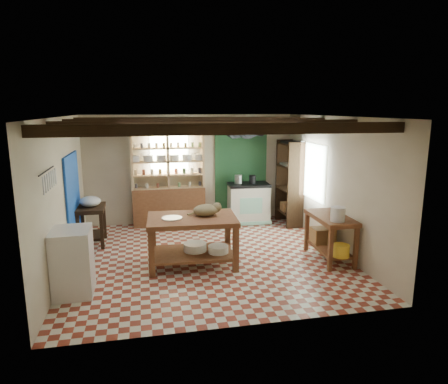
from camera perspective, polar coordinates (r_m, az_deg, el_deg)
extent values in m
cube|color=maroon|center=(7.63, -2.31, -9.29)|extent=(5.00, 5.00, 0.02)
cube|color=#4D4E53|center=(7.11, -2.48, 10.71)|extent=(5.00, 5.00, 0.02)
cube|color=beige|center=(9.70, -4.82, 3.28)|extent=(5.00, 0.04, 2.60)
cube|color=beige|center=(4.88, 2.44, -5.34)|extent=(5.00, 0.04, 2.60)
cube|color=beige|center=(7.29, -22.16, -0.43)|extent=(0.04, 5.00, 2.60)
cube|color=beige|center=(8.04, 15.47, 1.10)|extent=(0.04, 5.00, 2.60)
cube|color=black|center=(7.12, -2.48, 9.74)|extent=(5.00, 3.80, 0.15)
cube|color=#174CB1|center=(8.19, -20.76, -0.48)|extent=(0.04, 1.40, 1.60)
cube|color=#1C4625|center=(9.90, 2.42, 3.20)|extent=(1.30, 0.04, 2.30)
cube|color=beige|center=(9.58, -7.83, 5.52)|extent=(0.90, 0.02, 0.80)
cube|color=beige|center=(8.91, 12.47, 2.92)|extent=(0.02, 1.30, 1.20)
cube|color=black|center=(6.04, -23.92, 1.66)|extent=(0.06, 0.90, 0.28)
cube|color=black|center=(9.40, 3.10, 8.43)|extent=(0.86, 0.12, 0.36)
cube|color=#D8B07C|center=(9.49, -7.95, 1.79)|extent=(1.70, 0.34, 2.20)
cube|color=black|center=(9.62, 9.34, 1.28)|extent=(0.40, 0.86, 2.00)
cube|color=brown|center=(7.15, -4.53, -6.97)|extent=(1.60, 1.12, 0.88)
cube|color=beige|center=(9.77, 3.48, -1.53)|extent=(1.02, 0.71, 0.96)
cube|color=black|center=(8.60, -18.35, -4.55)|extent=(0.55, 0.80, 0.80)
cube|color=silver|center=(6.44, -20.80, -9.31)|extent=(0.57, 0.68, 1.00)
cube|color=brown|center=(7.62, 14.89, -6.31)|extent=(0.60, 1.17, 0.83)
ellipsoid|color=#8E7E53|center=(7.06, -2.61, -2.61)|extent=(0.49, 0.40, 0.21)
cylinder|color=#AFB1B7|center=(6.96, -7.45, -3.71)|extent=(0.37, 0.37, 0.02)
cylinder|color=silver|center=(7.24, -4.15, -7.84)|extent=(0.43, 0.43, 0.14)
cylinder|color=silver|center=(7.15, -0.82, -8.17)|extent=(0.38, 0.38, 0.13)
cylinder|color=#AFB1B7|center=(9.61, 2.07, 1.81)|extent=(0.19, 0.19, 0.21)
cylinder|color=black|center=(9.68, 4.10, 1.83)|extent=(0.17, 0.17, 0.20)
ellipsoid|color=silver|center=(8.48, -18.57, -1.27)|extent=(0.42, 0.42, 0.21)
cylinder|color=silver|center=(7.15, 15.95, -3.06)|extent=(0.25, 0.25, 0.25)
cube|color=olive|center=(7.90, 13.94, -6.01)|extent=(0.42, 0.34, 0.29)
cylinder|color=yellow|center=(7.27, 16.37, -8.03)|extent=(0.30, 0.30, 0.21)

